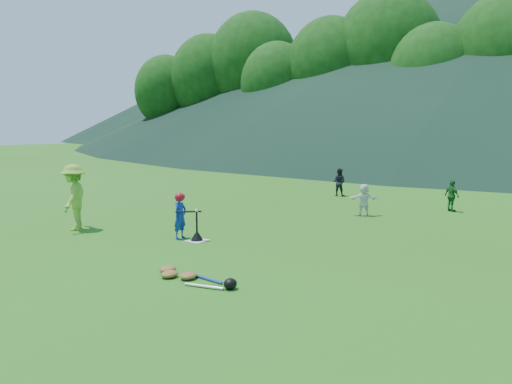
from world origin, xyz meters
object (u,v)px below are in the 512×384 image
fielder_d (364,200)px  equipment_pile (188,276)px  fielder_c (452,196)px  batting_tee (197,236)px  adult_coach (74,197)px  home_plate (197,241)px  fielder_b (339,182)px  batter_child (180,216)px

fielder_d → equipment_pile: size_ratio=0.55×
fielder_c → batting_tee: (-4.02, -7.68, -0.37)m
adult_coach → batting_tee: size_ratio=2.54×
home_plate → fielder_b: 8.95m
home_plate → batter_child: bearing=-176.7°
fielder_b → fielder_c: bearing=158.1°
adult_coach → fielder_d: bearing=102.2°
batter_child → fielder_d: 5.96m
fielder_b → fielder_c: fielder_b is taller
home_plate → fielder_d: bearing=69.8°
batter_child → fielder_b: (0.04, 8.95, -0.01)m
adult_coach → equipment_pile: 5.61m
home_plate → fielder_c: 8.68m
fielder_b → equipment_pile: 11.52m
fielder_b → fielder_c: (4.47, -1.24, -0.04)m
adult_coach → batting_tee: bearing=66.7°
home_plate → fielder_d: size_ratio=0.46×
adult_coach → fielder_b: 10.21m
batting_tee → equipment_pile: 2.98m
batter_child → batting_tee: (0.50, 0.03, -0.42)m
fielder_d → batting_tee: bearing=32.7°
batter_child → adult_coach: bearing=100.4°
batting_tee → fielder_b: bearing=92.9°
batter_child → adult_coach: 3.13m
fielder_b → equipment_pile: size_ratio=0.60×
batter_child → equipment_pile: bearing=-139.1°
fielder_d → batting_tee: 5.76m
fielder_c → fielder_d: 3.06m
batter_child → adult_coach: size_ratio=0.64×
batter_child → fielder_d: bearing=-28.7°
batter_child → adult_coach: adult_coach is taller
home_plate → fielder_d: 5.77m
batter_child → equipment_pile: batter_child is taller
equipment_pile → fielder_c: bearing=77.7°
fielder_b → home_plate: bearing=86.5°
home_plate → batting_tee: 0.12m
batter_child → adult_coach: (-3.01, -0.78, 0.31)m
fielder_b → equipment_pile: bearing=95.0°
batter_child → fielder_d: size_ratio=1.12×
fielder_d → batting_tee: (-1.99, -5.39, -0.36)m
adult_coach → fielder_d: size_ratio=1.76×
fielder_d → batting_tee: size_ratio=1.45×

